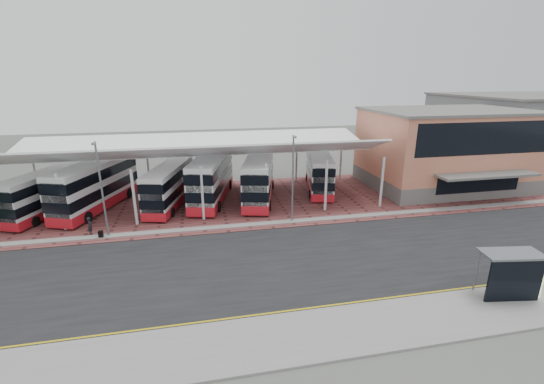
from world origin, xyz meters
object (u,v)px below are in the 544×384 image
at_px(bus_4, 259,178).
at_px(bus_5, 319,172).
at_px(bus_2, 170,186).
at_px(bus_shelter, 517,271).
at_px(pedestrian, 90,226).
at_px(bus_3, 212,178).
at_px(terminal, 446,148).
at_px(bus_1, 96,186).
at_px(bus_0, 47,193).

bearing_deg(bus_4, bus_5, 28.41).
xyz_separation_m(bus_2, bus_shelter, (21.17, -21.47, -0.23)).
distance_m(bus_4, bus_shelter, 24.70).
relative_size(bus_2, pedestrian, 6.53).
bearing_deg(bus_3, pedestrian, -131.16).
bearing_deg(bus_shelter, bus_5, 109.19).
distance_m(terminal, pedestrian, 39.32).
bearing_deg(bus_5, bus_1, -162.51).
relative_size(terminal, bus_5, 1.72).
xyz_separation_m(bus_5, bus_shelter, (4.32, -23.61, -0.29)).
relative_size(terminal, bus_4, 1.57).
relative_size(bus_1, bus_2, 1.13).
distance_m(bus_0, bus_3, 15.93).
height_order(bus_1, bus_shelter, bus_1).
bearing_deg(bus_shelter, bus_1, 151.00).
bearing_deg(bus_1, bus_5, 24.12).
height_order(bus_2, bus_3, bus_3).
bearing_deg(pedestrian, bus_1, -8.80).
xyz_separation_m(bus_3, pedestrian, (-10.59, -7.37, -1.62)).
bearing_deg(bus_4, bus_shelter, -47.47).
height_order(bus_5, pedestrian, bus_5).
xyz_separation_m(bus_4, bus_5, (7.46, 1.91, -0.20)).
xyz_separation_m(bus_0, bus_3, (15.89, 0.98, 0.36)).
xyz_separation_m(terminal, bus_1, (-39.42, -0.22, -2.24)).
height_order(terminal, bus_2, terminal).
bearing_deg(pedestrian, bus_5, -86.46).
xyz_separation_m(bus_3, bus_4, (5.04, -0.83, -0.09)).
bearing_deg(terminal, bus_4, -178.68).
distance_m(bus_2, bus_shelter, 30.15).
height_order(bus_3, pedestrian, bus_3).
bearing_deg(pedestrian, bus_0, 23.07).
bearing_deg(pedestrian, bus_shelter, -135.51).
bearing_deg(bus_5, bus_3, -161.38).
relative_size(terminal, pedestrian, 11.52).
xyz_separation_m(bus_1, bus_2, (7.18, -0.54, -0.28)).
bearing_deg(terminal, bus_5, 174.86).
bearing_deg(bus_2, bus_4, 16.23).
relative_size(bus_2, bus_3, 0.86).
bearing_deg(bus_4, bus_3, -175.29).
xyz_separation_m(bus_0, bus_2, (11.54, -0.09, 0.02)).
height_order(bus_2, pedestrian, bus_2).
relative_size(bus_3, pedestrian, 7.60).
relative_size(bus_5, pedestrian, 6.72).
xyz_separation_m(bus_0, bus_1, (4.36, 0.45, 0.30)).
distance_m(terminal, bus_2, 32.35).
height_order(bus_1, bus_3, bus_3).
xyz_separation_m(terminal, bus_shelter, (-11.07, -22.23, -2.75)).
xyz_separation_m(bus_1, pedestrian, (0.94, -6.85, -1.57)).
height_order(bus_1, bus_5, bus_1).
bearing_deg(bus_shelter, pedestrian, 159.88).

